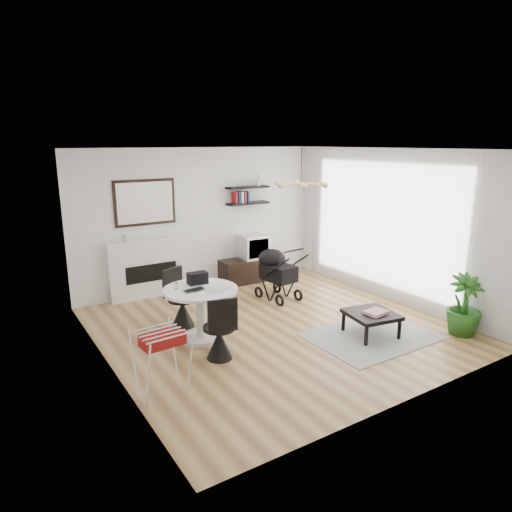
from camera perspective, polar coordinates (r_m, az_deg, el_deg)
floor at (r=7.18m, az=2.26°, el=-8.87°), size 5.00×5.00×0.00m
ceiling at (r=6.61m, az=2.49°, el=13.21°), size 5.00×5.00×0.00m
wall_back at (r=8.90m, az=-6.88°, el=4.62°), size 5.00×0.00×5.00m
wall_left at (r=5.76m, az=-18.53°, el=-1.25°), size 0.00×5.00×5.00m
wall_right at (r=8.43m, az=16.50°, el=3.60°), size 0.00×5.00×5.00m
sheer_curtain at (r=8.48m, az=15.05°, el=3.77°), size 0.04×3.60×2.60m
fireplace at (r=8.56m, az=-13.16°, el=-0.59°), size 1.50×0.17×2.16m
shelf_lower at (r=9.21m, az=-1.04°, el=6.61°), size 0.90×0.25×0.04m
shelf_upper at (r=9.18m, az=-1.05°, el=8.59°), size 0.90×0.25×0.04m
pendant_lamp at (r=7.30m, az=5.64°, el=8.91°), size 0.90×0.90×0.10m
tv_console at (r=9.40m, az=-0.66°, el=-1.69°), size 1.30×0.45×0.49m
crt_tv at (r=9.30m, az=-0.40°, el=1.21°), size 0.55×0.48×0.48m
dining_table at (r=6.61m, az=-6.90°, el=-6.25°), size 1.07×1.07×0.78m
laptop at (r=6.40m, az=-7.55°, el=-4.32°), size 0.32×0.23×0.02m
black_bag at (r=6.72m, az=-7.33°, el=-2.76°), size 0.30×0.19×0.17m
newspaper at (r=6.48m, az=-4.93°, el=-4.08°), size 0.39×0.35×0.01m
drinking_glass at (r=6.55m, az=-9.96°, el=-3.68°), size 0.05×0.05×0.09m
chair_far at (r=7.21m, az=-9.28°, el=-6.49°), size 0.48×0.49×0.91m
chair_near at (r=6.11m, az=-4.57°, el=-10.30°), size 0.45×0.46×0.89m
drying_rack at (r=5.31m, az=-11.68°, el=-12.87°), size 0.57×0.53×0.80m
stroller at (r=8.33m, az=2.56°, el=-2.41°), size 0.60×0.86×1.01m
rug at (r=7.08m, az=14.33°, el=-9.63°), size 1.84×1.33×0.01m
coffee_table at (r=6.99m, az=14.23°, el=-7.18°), size 0.78×0.78×0.35m
magazines at (r=6.93m, az=14.75°, el=-6.83°), size 0.33×0.27×0.04m
potted_plant at (r=7.44m, az=24.57°, el=-5.59°), size 0.66×0.66×0.92m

